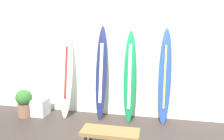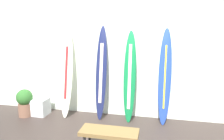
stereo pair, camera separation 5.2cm
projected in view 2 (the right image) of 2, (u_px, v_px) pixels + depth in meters
The scene contains 8 objects.
wall_back at pixel (123, 55), 4.71m from camera, with size 7.20×0.20×2.80m, color white.
surfboard_ivory at pixel (67, 73), 4.70m from camera, with size 0.29×0.46×2.03m.
surfboard_navy at pixel (101, 74), 4.56m from camera, with size 0.26×0.39×2.07m.
surfboard_emerald at pixel (130, 77), 4.44m from camera, with size 0.27×0.42×1.96m.
surfboard_cobalt at pixel (165, 78), 4.30m from camera, with size 0.28×0.37×2.01m.
display_block_left at pixel (40, 107), 4.87m from camera, with size 0.36×0.36×0.39m.
potted_plant at pixel (25, 102), 4.77m from camera, with size 0.36×0.36×0.63m.
bench at pixel (109, 134), 3.20m from camera, with size 0.91×0.35×0.44m.
Camera 2 is at (0.74, -3.34, 1.95)m, focal length 33.19 mm.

